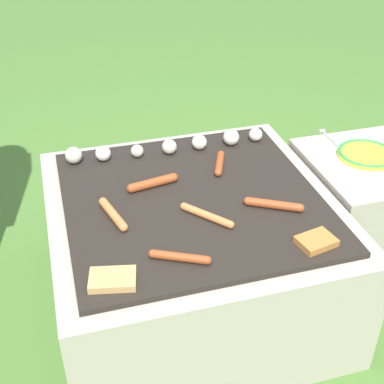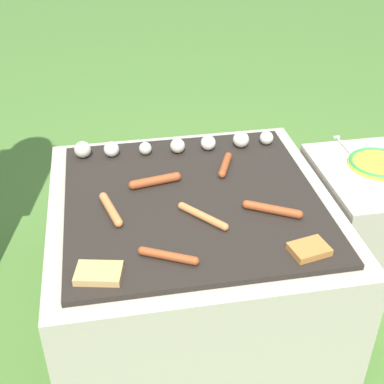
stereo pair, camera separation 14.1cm
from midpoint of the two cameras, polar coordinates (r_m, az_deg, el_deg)
The scene contains 14 objects.
ground_plane at distance 1.94m, azimuth -2.12°, elevation -11.33°, with size 14.00×14.00×0.00m, color #47702D.
grill at distance 1.80m, azimuth -2.26°, elevation -6.45°, with size 0.89×0.89×0.44m.
side_ledge at distance 2.05m, azimuth 15.68°, elevation -2.10°, with size 0.41×0.45×0.44m.
sausage_front_right at distance 1.57m, azimuth -1.01°, elevation -2.58°, with size 0.13×0.15×0.02m.
sausage_front_left at distance 1.60m, azimuth -10.95°, elevation -2.40°, with size 0.06×0.17×0.03m.
sausage_back_center at distance 1.72m, azimuth -6.56°, elevation 0.91°, with size 0.17×0.06×0.03m.
sausage_mid_left at distance 1.62m, azimuth 6.25°, elevation -1.41°, with size 0.16×0.10×0.03m.
sausage_mid_right at distance 1.81m, azimuth 0.74°, elevation 3.02°, with size 0.07×0.14×0.03m.
sausage_front_center at distance 1.42m, azimuth -4.19°, elevation -7.03°, with size 0.16×0.09×0.02m.
bread_slice_left at distance 1.50m, azimuth 10.49°, elevation -5.28°, with size 0.11×0.10×0.02m.
bread_slice_center at distance 1.38m, azimuth -11.42°, elevation -9.22°, with size 0.13×0.10×0.02m.
mushroom_row at distance 1.90m, azimuth -4.85°, elevation 4.90°, with size 0.71×0.08×0.06m.
plate_colorful at distance 1.95m, azimuth 16.19°, elevation 3.86°, with size 0.20×0.20×0.02m.
fork_utensil at distance 2.03m, azimuth 12.77°, elevation 5.42°, with size 0.02×0.18×0.01m.
Camera 1 is at (-0.38, -1.32, 1.37)m, focal length 50.00 mm.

